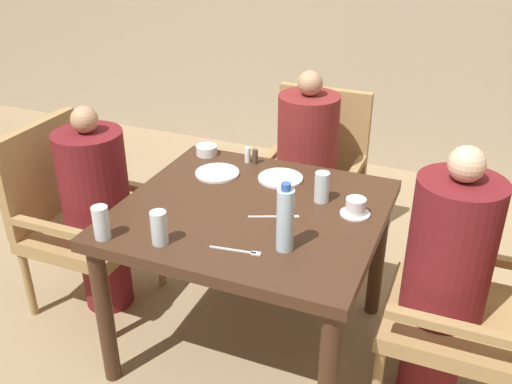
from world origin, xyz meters
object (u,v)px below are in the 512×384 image
Objects in this scene: teacup_with_saucer at (356,208)px; glass_tall_near at (159,228)px; diner_in_left_chair at (98,209)px; plate_main_left at (217,173)px; chair_left_side at (74,212)px; chair_far_side at (314,170)px; plate_main_right at (280,178)px; bowl_small at (207,150)px; glass_tall_mid at (322,187)px; glass_tall_far at (101,223)px; chair_right_side at (482,306)px; diner_in_far_chair at (306,169)px; diner_in_right_chair at (445,280)px; water_bottle at (285,219)px.

teacup_with_saucer is 0.93× the size of glass_tall_near.
plate_main_left is (0.53, 0.24, 0.19)m from diner_in_left_chair.
chair_left_side reaches higher than plate_main_left.
plate_main_right is (0.02, -0.62, 0.23)m from chair_far_side.
bowl_small is 0.72m from glass_tall_mid.
teacup_with_saucer is 1.01m from glass_tall_far.
teacup_with_saucer is 0.18m from glass_tall_mid.
plate_main_right is at bearing -88.17° from chair_far_side.
chair_far_side is 1.44m from glass_tall_far.
chair_right_side reaches higher than plate_main_left.
diner_in_far_chair is 5.38× the size of plate_main_right.
plate_main_left is 1.00× the size of plate_main_right.
diner_in_far_chair is 1.22m from chair_right_side.
chair_left_side reaches higher than glass_tall_mid.
diner_in_right_chair is at bearing -15.58° from teacup_with_saucer.
diner_in_right_chair reaches higher than glass_tall_mid.
chair_right_side is at bearing -43.82° from chair_far_side.
glass_tall_mid is (-0.70, 0.17, 0.29)m from chair_right_side.
bowl_small is (-0.84, 0.31, -0.01)m from teacup_with_saucer.
glass_tall_near is at bearing -159.39° from diner_in_right_chair.
chair_far_side reaches higher than glass_tall_near.
diner_in_left_chair is at bearing 166.91° from water_bottle.
teacup_with_saucer is at bearing 4.54° from chair_left_side.
glass_tall_mid is 0.91m from glass_tall_far.
diner_in_right_chair is at bearing 22.94° from water_bottle.
glass_tall_near is at bearing -130.12° from glass_tall_mid.
glass_tall_mid is at bearing -29.08° from plate_main_right.
diner_in_right_chair is 0.61m from glass_tall_mid.
glass_tall_near is at bearing -141.92° from teacup_with_saucer.
chair_far_side is 0.69m from bowl_small.
diner_in_right_chair is 1.11m from plate_main_left.
water_bottle is at bearing -43.37° from plate_main_left.
water_bottle is at bearing -117.33° from teacup_with_saucer.
diner_in_far_chair is 9.01× the size of teacup_with_saucer.
glass_tall_near is (-0.63, -0.49, 0.03)m from teacup_with_saucer.
glass_tall_near is (-0.45, -0.14, -0.06)m from water_bottle.
teacup_with_saucer is 0.93× the size of glass_tall_far.
chair_far_side is at bearing 91.83° from plate_main_right.
diner_in_far_chair reaches higher than plate_main_right.
diner_in_right_chair is 8.51× the size of glass_tall_mid.
teacup_with_saucer is at bearing -20.58° from bowl_small.
diner_in_far_chair reaches higher than chair_far_side.
plate_main_left is 1.97× the size of bowl_small.
plate_main_right is (0.29, 0.06, 0.00)m from plate_main_left.
diner_in_left_chair is 1.14× the size of chair_far_side.
diner_in_right_chair is at bearing -0.00° from diner_in_left_chair.
plate_main_right is at bearing 162.26° from chair_right_side.
diner_in_far_chair is 0.98× the size of diner_in_right_chair.
chair_right_side is 8.92× the size of bowl_small.
teacup_with_saucer is (1.37, 0.11, 0.26)m from chair_left_side.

